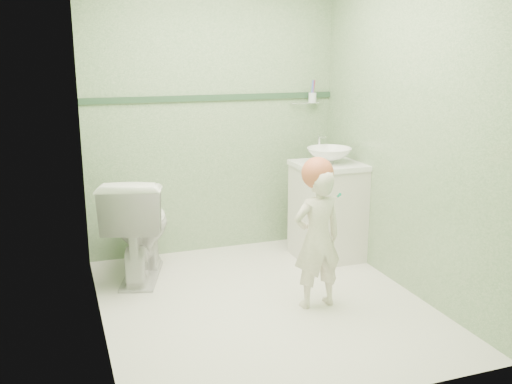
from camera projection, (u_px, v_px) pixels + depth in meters
name	position (u px, v px, depth m)	size (l,w,h in m)	color
ground	(263.00, 303.00, 4.08)	(2.50, 2.50, 0.00)	white
room_shell	(264.00, 135.00, 3.79)	(2.50, 2.54, 2.40)	gray
trim_stripe	(213.00, 98.00, 4.89)	(2.20, 0.02, 0.05)	#2A4931
vanity	(327.00, 213.00, 4.90)	(0.52, 0.50, 0.80)	silver
counter	(329.00, 165.00, 4.80)	(0.54, 0.52, 0.04)	white
basin	(329.00, 155.00, 4.78)	(0.37, 0.37, 0.13)	white
faucet	(320.00, 142.00, 4.93)	(0.03, 0.13, 0.18)	silver
cup_holder	(312.00, 98.00, 5.13)	(0.26, 0.07, 0.21)	silver
toilet	(138.00, 227.00, 4.48)	(0.46, 0.81, 0.82)	white
toddler	(317.00, 239.00, 3.94)	(0.36, 0.24, 0.98)	beige
hair_cap	(318.00, 173.00, 3.85)	(0.22, 0.22, 0.22)	#C25F3D
teal_toothbrush	(338.00, 195.00, 3.78)	(0.11, 0.13, 0.08)	#019069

